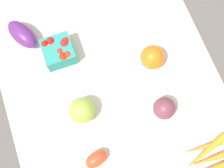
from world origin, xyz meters
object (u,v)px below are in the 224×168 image
berry_basket (59,51)px  carrot_bunch (208,158)px  heirloom_tomato_orange (152,57)px  eggplant (22,34)px  heirloom_tomato_green (82,110)px  red_onion_near_basket (164,108)px  roma_tomato (96,159)px

berry_basket → carrot_bunch: (51.93, 35.49, -2.48)cm
carrot_bunch → heirloom_tomato_orange: bearing=-172.6°
eggplant → carrot_bunch: (62.96, 46.23, -2.14)cm
eggplant → heirloom_tomato_orange: bearing=-148.0°
heirloom_tomato_orange → carrot_bunch: size_ratio=0.50×
eggplant → heirloom_tomato_green: 36.48cm
heirloom_tomato_orange → heirloom_tomato_green: heirloom_tomato_green is taller
red_onion_near_basket → heirloom_tomato_green: bearing=-107.8°
red_onion_near_basket → heirloom_tomato_green: 27.82cm
berry_basket → carrot_bunch: 62.94cm
eggplant → berry_basket: bearing=-162.9°
eggplant → heirloom_tomato_green: heirloom_tomato_green is taller
roma_tomato → eggplant: bearing=-90.8°
red_onion_near_basket → roma_tomato: 28.22cm
red_onion_near_basket → heirloom_tomato_orange: (-18.34, 2.91, 0.49)cm
berry_basket → red_onion_near_basket: 42.20cm
eggplant → carrot_bunch: 78.14cm
eggplant → roma_tomato: bearing=165.4°
roma_tomato → heirloom_tomato_green: bearing=-105.2°
carrot_bunch → berry_basket: bearing=-145.7°
berry_basket → eggplant: bearing=-135.7°
heirloom_tomato_orange → berry_basket: bearing=-114.1°
berry_basket → carrot_bunch: bearing=34.3°
carrot_bunch → roma_tomato: roma_tomato is taller
roma_tomato → red_onion_near_basket: bearing=-176.8°
berry_basket → red_onion_near_basket: (31.94, 27.58, 0.04)cm
red_onion_near_basket → heirloom_tomato_orange: 18.57cm
berry_basket → roma_tomato: berry_basket is taller
roma_tomato → heirloom_tomato_orange: bearing=-152.0°
heirloom_tomato_orange → carrot_bunch: bearing=7.4°
berry_basket → heirloom_tomato_orange: heirloom_tomato_orange is taller
roma_tomato → berry_basket: bearing=-102.5°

